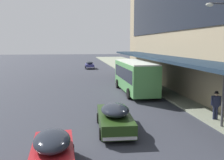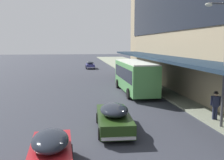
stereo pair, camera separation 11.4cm
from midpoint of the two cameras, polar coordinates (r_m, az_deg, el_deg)
name	(u,v)px [view 2 (the right image)]	position (r m, az deg, el deg)	size (l,w,h in m)	color
transit_bus_kerbside_front	(135,75)	(25.78, 5.35, 1.16)	(2.80, 9.17, 3.26)	#529850
sedan_second_mid	(114,117)	(14.75, 0.64, -8.50)	(2.13, 4.95, 1.60)	#223C15
sedan_lead_near	(51,155)	(10.24, -13.54, -16.36)	(1.90, 4.55, 1.66)	#AC1B22
sedan_trailing_near	(90,65)	(51.67, -4.96, 3.45)	(1.83, 4.50, 1.52)	navy
pedestrian_at_kerb	(215,104)	(17.57, 22.74, -5.08)	(0.58, 0.38, 1.86)	#252A44
street_lamp	(223,56)	(15.69, 24.20, 4.94)	(1.50, 0.28, 7.20)	#4C4C51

